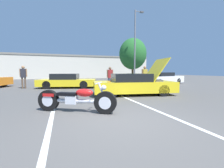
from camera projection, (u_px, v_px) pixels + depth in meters
The scene contains 13 objects.
ground_plane at pixel (123, 120), 4.13m from camera, with size 80.00×80.00×0.00m, color #514F4C.
parking_stripe_middle at pixel (52, 117), 4.44m from camera, with size 0.12×5.94×0.01m, color white.
parking_stripe_back at pixel (150, 108), 5.51m from camera, with size 0.12×5.94×0.01m, color white.
far_building at pixel (70, 66), 29.49m from camera, with size 32.00×4.20×4.40m.
light_pole at pixel (135, 43), 18.91m from camera, with size 1.21×0.28×8.93m.
tree_background at pixel (133, 54), 23.05m from camera, with size 4.16×4.16×6.39m.
motorcycle at pixel (76, 99), 4.92m from camera, with size 2.44×1.47×1.00m.
show_car_hood_open at pixel (134, 84), 8.63m from camera, with size 4.81×2.59×2.09m.
parked_car_mid_row at pixel (67, 81), 12.25m from camera, with size 4.81×2.95×1.15m.
parked_car_right_row at pixel (162, 78), 15.57m from camera, with size 5.03×2.91×1.22m.
spectator_near_motorcycle at pixel (23, 75), 11.56m from camera, with size 0.52×0.23×1.77m.
spectator_by_show_car at pixel (145, 75), 11.55m from camera, with size 0.52×0.23×1.74m.
spectator_midground at pixel (110, 76), 11.88m from camera, with size 0.52×0.22×1.69m.
Camera 1 is at (-1.56, -3.72, 1.36)m, focal length 24.00 mm.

